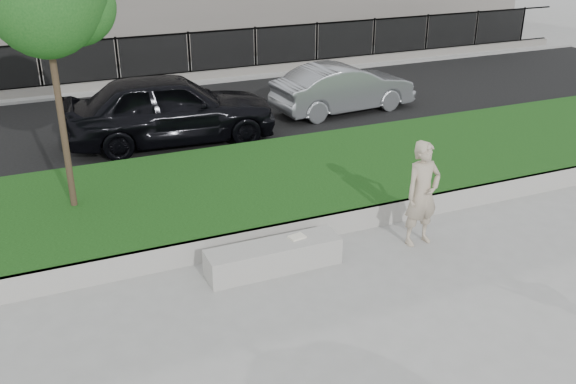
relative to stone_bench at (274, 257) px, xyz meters
name	(u,v)px	position (x,y,z in m)	size (l,w,h in m)	color
ground	(301,278)	(0.29, -0.40, -0.21)	(90.00, 90.00, 0.00)	gray
grass_bank	(236,191)	(0.29, 2.60, -0.01)	(34.00, 4.00, 0.40)	black
grass_kerb	(275,236)	(0.29, 0.64, -0.01)	(34.00, 0.08, 0.40)	#A09D96
street	(168,119)	(0.29, 8.10, -0.19)	(34.00, 7.00, 0.04)	black
far_pavement	(134,79)	(0.29, 12.60, -0.15)	(34.00, 3.00, 0.12)	gray
iron_fence	(139,71)	(0.29, 11.60, 0.33)	(32.00, 0.30, 1.50)	slate
stone_bench	(274,257)	(0.00, 0.00, 0.00)	(2.10, 0.53, 0.43)	#A09D96
man	(422,194)	(2.53, -0.15, 0.67)	(0.65, 0.42, 1.77)	tan
book	(297,237)	(0.42, 0.06, 0.23)	(0.25, 0.18, 0.03)	white
car_dark	(171,108)	(-0.02, 6.28, 0.65)	(1.94, 4.82, 1.64)	black
car_silver	(343,88)	(4.83, 6.90, 0.46)	(1.35, 3.88, 1.28)	gray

